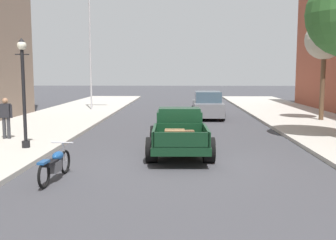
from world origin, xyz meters
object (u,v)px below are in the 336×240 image
object	(u,v)px
motorcycle_parked	(55,164)
flagpole	(93,30)
street_tree_second	(325,41)
pedestrian_sidewalk_left	(6,116)
street_lamp_near	(23,85)
hotrod_truck_dark_green	(179,131)
car_background_grey	(208,106)

from	to	relation	value
motorcycle_parked	flagpole	xyz separation A→B (m)	(-2.93, 18.32, 5.33)
street_tree_second	motorcycle_parked	bearing A→B (deg)	-131.87
pedestrian_sidewalk_left	street_lamp_near	xyz separation A→B (m)	(1.52, -1.88, 1.30)
street_lamp_near	hotrod_truck_dark_green	bearing A→B (deg)	0.79
hotrod_truck_dark_green	flagpole	distance (m)	16.54
street_lamp_near	flagpole	world-z (taller)	flagpole
motorcycle_parked	car_background_grey	xyz separation A→B (m)	(4.93, 14.42, 0.33)
motorcycle_parked	flagpole	distance (m)	19.30
hotrod_truck_dark_green	motorcycle_parked	world-z (taller)	hotrod_truck_dark_green
car_background_grey	pedestrian_sidewalk_left	world-z (taller)	pedestrian_sidewalk_left
street_lamp_near	street_tree_second	size ratio (longest dim) A/B	0.70
car_background_grey	street_tree_second	distance (m)	7.56
flagpole	street_tree_second	world-z (taller)	flagpole
pedestrian_sidewalk_left	car_background_grey	bearing A→B (deg)	45.38
car_background_grey	street_lamp_near	world-z (taller)	street_lamp_near
flagpole	pedestrian_sidewalk_left	bearing A→B (deg)	-93.75
hotrod_truck_dark_green	car_background_grey	xyz separation A→B (m)	(1.70, 10.61, 0.01)
flagpole	street_tree_second	distance (m)	15.33
street_tree_second	street_lamp_near	bearing A→B (deg)	-146.91
motorcycle_parked	street_tree_second	distance (m)	17.27
hotrod_truck_dark_green	flagpole	xyz separation A→B (m)	(-6.16, 14.51, 5.02)
car_background_grey	street_lamp_near	xyz separation A→B (m)	(-7.17, -10.69, 1.62)
flagpole	street_tree_second	xyz separation A→B (m)	(14.13, -5.83, -1.25)
street_lamp_near	street_tree_second	xyz separation A→B (m)	(13.44, 8.76, 2.13)
motorcycle_parked	hotrod_truck_dark_green	bearing A→B (deg)	49.72
hotrod_truck_dark_green	flagpole	bearing A→B (deg)	113.00
street_lamp_near	street_tree_second	world-z (taller)	street_tree_second
motorcycle_parked	street_tree_second	bearing A→B (deg)	48.13
street_lamp_near	flagpole	bearing A→B (deg)	92.69
motorcycle_parked	pedestrian_sidewalk_left	xyz separation A→B (m)	(-3.76, 5.61, 0.64)
street_tree_second	hotrod_truck_dark_green	bearing A→B (deg)	-132.54
flagpole	street_tree_second	bearing A→B (deg)	-22.42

